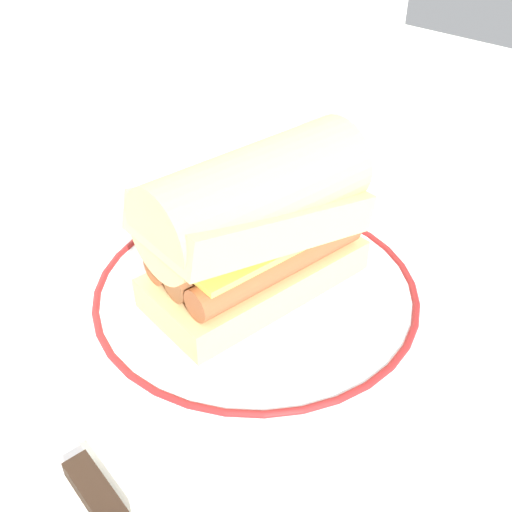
{
  "coord_description": "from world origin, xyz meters",
  "views": [
    {
      "loc": [
        -0.29,
        -0.22,
        0.33
      ],
      "look_at": [
        -0.01,
        0.04,
        0.04
      ],
      "focal_mm": 43.04,
      "sensor_mm": 36.0,
      "label": 1
    }
  ],
  "objects_px": {
    "plate": "(256,293)",
    "sausage_sandwich": "(256,222)",
    "butter_knife": "(72,459)",
    "drinking_glass": "(369,130)"
  },
  "relations": [
    {
      "from": "drinking_glass",
      "to": "butter_knife",
      "type": "xyz_separation_m",
      "value": [
        -0.45,
        -0.1,
        -0.03
      ]
    },
    {
      "from": "drinking_glass",
      "to": "butter_knife",
      "type": "height_order",
      "value": "drinking_glass"
    },
    {
      "from": "drinking_glass",
      "to": "plate",
      "type": "bearing_deg",
      "value": -164.46
    },
    {
      "from": "sausage_sandwich",
      "to": "drinking_glass",
      "type": "height_order",
      "value": "sausage_sandwich"
    },
    {
      "from": "plate",
      "to": "butter_knife",
      "type": "distance_m",
      "value": 0.19
    },
    {
      "from": "plate",
      "to": "sausage_sandwich",
      "type": "distance_m",
      "value": 0.07
    },
    {
      "from": "drinking_glass",
      "to": "butter_knife",
      "type": "relative_size",
      "value": 0.59
    },
    {
      "from": "sausage_sandwich",
      "to": "drinking_glass",
      "type": "distance_m",
      "value": 0.28
    },
    {
      "from": "sausage_sandwich",
      "to": "drinking_glass",
      "type": "bearing_deg",
      "value": 22.81
    },
    {
      "from": "plate",
      "to": "sausage_sandwich",
      "type": "height_order",
      "value": "sausage_sandwich"
    }
  ]
}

